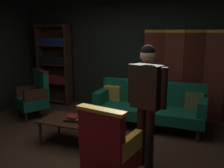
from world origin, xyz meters
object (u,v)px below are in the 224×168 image
object	(u,v)px
book_black_cloth	(73,120)
book_tan_leather	(73,118)
armchair_gilt_accent	(109,149)
book_red_leather	(73,116)
bookshelf	(55,63)
velvet_couch	(150,104)
coffee_table	(72,122)
folding_screen	(193,73)
armchair_wing_left	(35,96)
standing_figure	(147,96)

from	to	relation	value
book_black_cloth	book_tan_leather	distance (m)	0.03
armchair_gilt_accent	book_tan_leather	size ratio (longest dim) A/B	4.03
book_red_leather	bookshelf	bearing A→B (deg)	129.97
velvet_couch	book_red_leather	world-z (taller)	velvet_couch
coffee_table	book_tan_leather	bearing A→B (deg)	-46.47
folding_screen	armchair_gilt_accent	bearing A→B (deg)	-104.00
coffee_table	armchair_wing_left	world-z (taller)	armchair_wing_left
book_tan_leather	book_red_leather	size ratio (longest dim) A/B	1.35
book_tan_leather	velvet_couch	bearing A→B (deg)	52.29
velvet_couch	book_tan_leather	size ratio (longest dim) A/B	8.22
armchair_wing_left	bookshelf	bearing A→B (deg)	101.08
bookshelf	standing_figure	xyz separation A→B (m)	(2.98, -2.24, -0.05)
standing_figure	book_black_cloth	distance (m)	1.42
book_black_cloth	armchair_wing_left	bearing A→B (deg)	149.01
standing_figure	book_black_cloth	size ratio (longest dim) A/B	6.71
velvet_couch	book_red_leather	xyz separation A→B (m)	(-1.00, -1.29, 0.04)
velvet_couch	book_red_leather	size ratio (longest dim) A/B	11.14
bookshelf	velvet_couch	xyz separation A→B (m)	(2.70, -0.74, -0.62)
folding_screen	velvet_couch	world-z (taller)	folding_screen
velvet_couch	armchair_wing_left	world-z (taller)	armchair_wing_left
armchair_gilt_accent	book_red_leather	bearing A→B (deg)	139.94
velvet_couch	armchair_wing_left	bearing A→B (deg)	-170.80
armchair_gilt_accent	folding_screen	bearing A→B (deg)	76.00
coffee_table	book_black_cloth	world-z (taller)	book_black_cloth
velvet_couch	book_black_cloth	xyz separation A→B (m)	(-1.00, -1.29, -0.01)
folding_screen	bookshelf	world-z (taller)	bookshelf
coffee_table	armchair_wing_left	bearing A→B (deg)	149.63
armchair_gilt_accent	standing_figure	distance (m)	0.87
velvet_couch	armchair_gilt_accent	world-z (taller)	armchair_gilt_accent
armchair_gilt_accent	standing_figure	bearing A→B (deg)	65.20
coffee_table	armchair_wing_left	size ratio (longest dim) A/B	0.96
book_black_cloth	book_red_leather	size ratio (longest dim) A/B	1.33
coffee_table	book_tan_leather	size ratio (longest dim) A/B	3.88
bookshelf	velvet_couch	bearing A→B (deg)	-15.37
armchair_wing_left	armchair_gilt_accent	bearing A→B (deg)	-34.87
folding_screen	velvet_couch	bearing A→B (deg)	-130.86
coffee_table	book_black_cloth	bearing A→B (deg)	-46.47
coffee_table	folding_screen	bearing A→B (deg)	49.61
armchair_wing_left	book_red_leather	distance (m)	1.73
bookshelf	folding_screen	bearing A→B (deg)	1.70
book_black_cloth	book_tan_leather	xyz separation A→B (m)	(0.00, 0.00, 0.03)
bookshelf	book_red_leather	size ratio (longest dim) A/B	10.77
book_black_cloth	book_red_leather	bearing A→B (deg)	0.00
folding_screen	bookshelf	distance (m)	3.43
armchair_wing_left	book_red_leather	bearing A→B (deg)	-30.99
armchair_gilt_accent	coffee_table	bearing A→B (deg)	139.62
armchair_gilt_accent	book_red_leather	world-z (taller)	armchair_gilt_accent
book_tan_leather	book_red_leather	xyz separation A→B (m)	(0.00, -0.00, 0.03)
bookshelf	book_black_cloth	size ratio (longest dim) A/B	8.09
folding_screen	bookshelf	size ratio (longest dim) A/B	1.03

